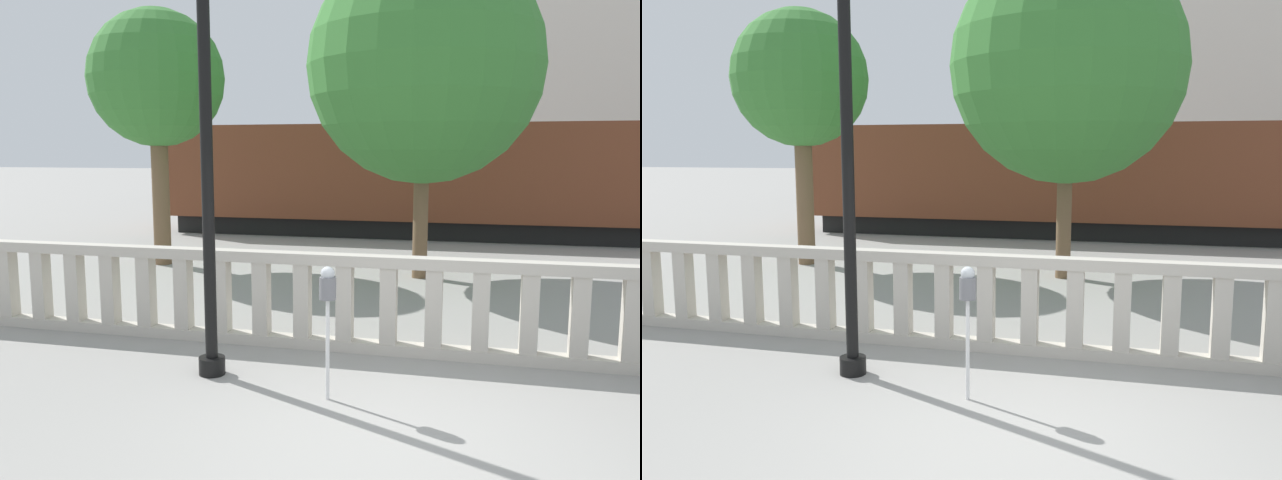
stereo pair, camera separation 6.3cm
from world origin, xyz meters
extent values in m
plane|color=gray|center=(0.00, 0.00, 0.00)|extent=(160.00, 160.00, 0.00)
cube|color=#BCB5A8|center=(0.00, 2.46, 0.07)|extent=(16.70, 0.24, 0.14)
cube|color=#BCB5A8|center=(0.00, 2.46, 1.17)|extent=(16.70, 0.24, 0.14)
cube|color=#BCB5A8|center=(-5.83, 2.46, 0.62)|extent=(0.20, 0.20, 0.96)
cube|color=#BCB5A8|center=(-5.27, 2.46, 0.62)|extent=(0.20, 0.20, 0.96)
cube|color=#BCB5A8|center=(-4.72, 2.46, 0.62)|extent=(0.20, 0.20, 0.96)
cube|color=#BCB5A8|center=(-4.16, 2.46, 0.62)|extent=(0.20, 0.20, 0.96)
cube|color=#BCB5A8|center=(-3.61, 2.46, 0.62)|extent=(0.20, 0.20, 0.96)
cube|color=#BCB5A8|center=(-3.05, 2.46, 0.62)|extent=(0.20, 0.20, 0.96)
cube|color=#BCB5A8|center=(-2.50, 2.46, 0.62)|extent=(0.20, 0.20, 0.96)
cube|color=#BCB5A8|center=(-1.94, 2.46, 0.62)|extent=(0.20, 0.20, 0.96)
cube|color=#BCB5A8|center=(-1.39, 2.46, 0.62)|extent=(0.20, 0.20, 0.96)
cube|color=#BCB5A8|center=(-0.83, 2.46, 0.62)|extent=(0.20, 0.20, 0.96)
cube|color=#BCB5A8|center=(-0.28, 2.46, 0.62)|extent=(0.20, 0.20, 0.96)
cube|color=#BCB5A8|center=(0.28, 2.46, 0.62)|extent=(0.20, 0.20, 0.96)
cube|color=#BCB5A8|center=(0.83, 2.46, 0.62)|extent=(0.20, 0.20, 0.96)
cube|color=#BCB5A8|center=(1.39, 2.46, 0.62)|extent=(0.20, 0.20, 0.96)
cube|color=#BCB5A8|center=(1.94, 2.46, 0.62)|extent=(0.20, 0.20, 0.96)
cube|color=#BCB5A8|center=(2.50, 2.46, 0.62)|extent=(0.20, 0.20, 0.96)
cylinder|color=black|center=(-2.13, 1.25, 0.10)|extent=(0.30, 0.30, 0.20)
cylinder|color=black|center=(-2.13, 1.25, 2.76)|extent=(0.14, 0.14, 5.11)
cylinder|color=silver|center=(-0.68, 0.85, 0.53)|extent=(0.04, 0.04, 1.05)
cylinder|color=slate|center=(-0.68, 0.85, 1.16)|extent=(0.17, 0.17, 0.23)
sphere|color=#B2B7BC|center=(-0.68, 0.85, 1.31)|extent=(0.15, 0.15, 0.15)
cube|color=black|center=(1.85, 13.70, 0.28)|extent=(20.19, 2.13, 0.55)
cube|color=brown|center=(1.85, 13.70, 1.92)|extent=(20.60, 2.67, 2.74)
cube|color=black|center=(2.15, 25.90, 0.28)|extent=(28.49, 2.13, 0.55)
cube|color=black|center=(2.15, 25.90, 1.88)|extent=(29.08, 2.66, 2.65)
cylinder|color=brown|center=(-0.31, 7.36, 1.22)|extent=(0.30, 0.30, 2.44)
sphere|color=#387A33|center=(-0.31, 7.36, 4.14)|extent=(4.53, 4.53, 4.53)
cylinder|color=brown|center=(-6.05, 7.52, 1.49)|extent=(0.38, 0.38, 2.98)
sphere|color=#387A33|center=(-6.05, 7.52, 4.08)|extent=(2.95, 2.95, 2.95)
camera|label=1|loc=(0.70, -5.08, 2.52)|focal=35.00mm
camera|label=2|loc=(0.77, -5.06, 2.52)|focal=35.00mm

